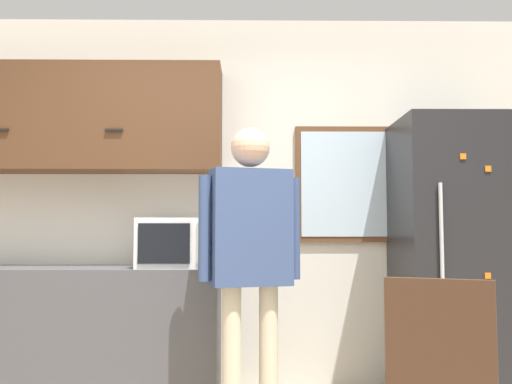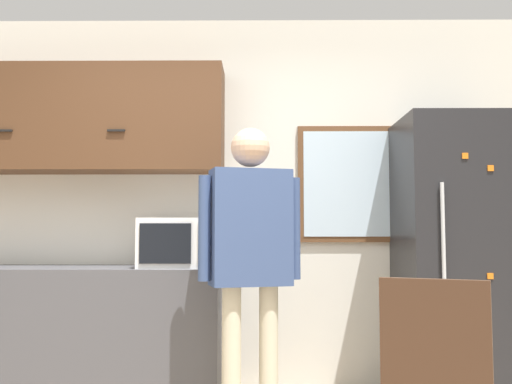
% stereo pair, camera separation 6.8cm
% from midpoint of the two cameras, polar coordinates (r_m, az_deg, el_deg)
% --- Properties ---
extents(back_wall, '(6.00, 0.06, 2.70)m').
position_cam_midpoint_polar(back_wall, '(4.20, -3.73, -0.84)').
color(back_wall, silver).
rests_on(back_wall, ground_plane).
extents(counter, '(2.19, 0.62, 0.88)m').
position_cam_midpoint_polar(counter, '(4.12, -20.03, -13.21)').
color(counter, '#4C4C51').
rests_on(counter, ground_plane).
extents(upper_cabinets, '(2.19, 0.36, 0.75)m').
position_cam_midpoint_polar(upper_cabinets, '(4.28, -18.92, 6.94)').
color(upper_cabinets, '#51331E').
extents(microwave, '(0.47, 0.40, 0.32)m').
position_cam_midpoint_polar(microwave, '(3.82, -8.65, -5.06)').
color(microwave, white).
rests_on(microwave, counter).
extents(person, '(0.59, 0.33, 1.72)m').
position_cam_midpoint_polar(person, '(3.30, -1.18, -5.03)').
color(person, beige).
rests_on(person, ground_plane).
extents(refrigerator, '(0.71, 0.73, 1.87)m').
position_cam_midpoint_polar(refrigerator, '(4.02, 18.57, -6.38)').
color(refrigerator, '#232326').
rests_on(refrigerator, ground_plane).
extents(window, '(0.77, 0.05, 0.85)m').
position_cam_midpoint_polar(window, '(4.22, 8.74, 0.80)').
color(window, brown).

